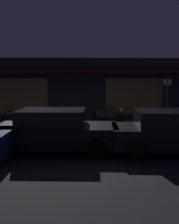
{
  "coord_description": "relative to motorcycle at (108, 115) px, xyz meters",
  "views": [
    {
      "loc": [
        0.21,
        -9.2,
        2.42
      ],
      "look_at": [
        0.62,
        2.4,
        0.95
      ],
      "focal_mm": 41.14,
      "sensor_mm": 36.0,
      "label": 1
    }
  ],
  "objects": [
    {
      "name": "storefront_building",
      "position": [
        -1.59,
        2.82,
        1.16
      ],
      "size": [
        18.0,
        3.3,
        3.6
      ],
      "color": "black",
      "rests_on": "ground_plane"
    },
    {
      "name": "sign_post",
      "position": [
        3.2,
        0.65,
        0.86
      ],
      "size": [
        0.44,
        0.09,
        2.4
      ],
      "color": "#47474C",
      "rests_on": "sidewalk_slab"
    },
    {
      "name": "sidewalk_slab",
      "position": [
        -1.59,
        -0.57,
        -0.57
      ],
      "size": [
        18.0,
        4.0,
        0.15
      ],
      "primitive_type": "cube",
      "color": "#8C6047",
      "rests_on": "ground_plane"
    },
    {
      "name": "ground_plane",
      "position": [
        -1.59,
        -3.57,
        -0.65
      ],
      "size": [
        60.0,
        60.0,
        0.0
      ],
      "primitive_type": "plane",
      "color": "black"
    },
    {
      "name": "bicycle_parked",
      "position": [
        -4.6,
        0.56,
        -0.14
      ],
      "size": [
        1.63,
        0.49,
        0.91
      ],
      "color": "black",
      "rests_on": "sidewalk_slab"
    },
    {
      "name": "parked_car_across",
      "position": [
        1.67,
        -4.59,
        0.06
      ],
      "size": [
        4.22,
        2.05,
        1.42
      ],
      "color": "black",
      "rests_on": "ground_plane"
    },
    {
      "name": "motorcycle",
      "position": [
        0.0,
        0.0,
        0.0
      ],
      "size": [
        1.65,
        0.76,
        0.97
      ],
      "color": "black",
      "rests_on": "sidewalk_slab"
    },
    {
      "name": "trash_bin",
      "position": [
        -2.95,
        -1.08,
        -0.03
      ],
      "size": [
        0.48,
        0.48,
        0.93
      ],
      "color": "#2D4C33",
      "rests_on": "sidewalk_slab"
    },
    {
      "name": "parked_car_far",
      "position": [
        -2.23,
        -4.17,
        0.06
      ],
      "size": [
        4.19,
        1.99,
        1.42
      ],
      "color": "black",
      "rests_on": "ground_plane"
    }
  ]
}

